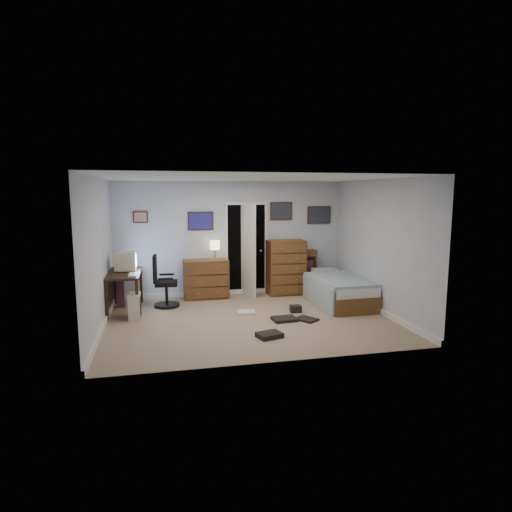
{
  "coord_description": "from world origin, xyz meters",
  "views": [
    {
      "loc": [
        -1.51,
        -7.26,
        2.23
      ],
      "look_at": [
        0.19,
        0.3,
        1.1
      ],
      "focal_mm": 30.0,
      "sensor_mm": 36.0,
      "label": 1
    }
  ],
  "objects_px": {
    "low_dresser": "(206,279)",
    "tall_dresser": "(286,267)",
    "bed": "(337,290)",
    "computer_desk": "(120,281)",
    "office_chair": "(163,287)"
  },
  "relations": [
    {
      "from": "computer_desk",
      "to": "bed",
      "type": "relative_size",
      "value": 0.71
    },
    {
      "from": "tall_dresser",
      "to": "bed",
      "type": "distance_m",
      "value": 1.36
    },
    {
      "from": "bed",
      "to": "tall_dresser",
      "type": "bearing_deg",
      "value": 125.06
    },
    {
      "from": "office_chair",
      "to": "tall_dresser",
      "type": "distance_m",
      "value": 2.74
    },
    {
      "from": "computer_desk",
      "to": "tall_dresser",
      "type": "relative_size",
      "value": 1.09
    },
    {
      "from": "computer_desk",
      "to": "tall_dresser",
      "type": "distance_m",
      "value": 3.56
    },
    {
      "from": "low_dresser",
      "to": "tall_dresser",
      "type": "distance_m",
      "value": 1.79
    },
    {
      "from": "computer_desk",
      "to": "office_chair",
      "type": "distance_m",
      "value": 0.84
    },
    {
      "from": "computer_desk",
      "to": "bed",
      "type": "distance_m",
      "value": 4.3
    },
    {
      "from": "computer_desk",
      "to": "tall_dresser",
      "type": "xyz_separation_m",
      "value": [
        3.49,
        0.68,
        0.03
      ]
    },
    {
      "from": "tall_dresser",
      "to": "bed",
      "type": "xyz_separation_m",
      "value": [
        0.79,
        -1.07,
        -0.32
      ]
    },
    {
      "from": "computer_desk",
      "to": "low_dresser",
      "type": "relative_size",
      "value": 1.41
    },
    {
      "from": "low_dresser",
      "to": "bed",
      "type": "xyz_separation_m",
      "value": [
        2.56,
        -1.09,
        -0.13
      ]
    },
    {
      "from": "tall_dresser",
      "to": "bed",
      "type": "height_order",
      "value": "tall_dresser"
    },
    {
      "from": "office_chair",
      "to": "low_dresser",
      "type": "xyz_separation_m",
      "value": [
        0.9,
        0.55,
        0.01
      ]
    }
  ]
}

